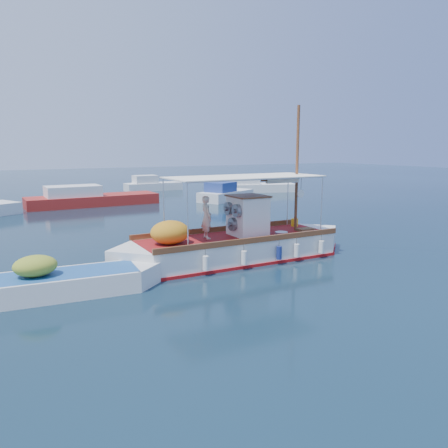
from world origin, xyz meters
TOP-DOWN VIEW (x-y plane):
  - ground at (0.00, 0.00)m, footprint 160.00×160.00m
  - fishing_caique at (-0.02, 0.25)m, footprint 10.55×3.04m
  - dinghy at (-6.85, -0.79)m, footprint 6.16×2.12m
  - bg_boat_n at (-1.59, 19.93)m, footprint 9.89×2.99m
  - bg_boat_ne at (9.26, 17.72)m, footprint 5.88×4.44m
  - bg_boat_e at (15.08, 22.84)m, footprint 8.85×5.18m
  - bg_boat_far_n at (6.73, 28.92)m, footprint 5.80×2.02m

SIDE VIEW (x-z plane):
  - ground at x=0.00m, z-range 0.00..0.00m
  - dinghy at x=-6.85m, z-range -0.44..1.07m
  - bg_boat_ne at x=9.26m, z-range -0.41..1.39m
  - bg_boat_n at x=-1.59m, z-range -0.41..1.39m
  - bg_boat_e at x=15.08m, z-range -0.41..1.39m
  - bg_boat_far_n at x=6.73m, z-range -0.41..1.39m
  - fishing_caique at x=-0.02m, z-range -2.65..3.78m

